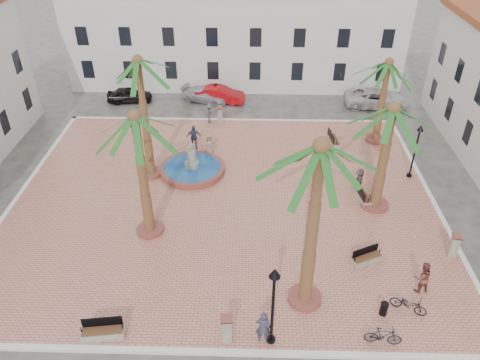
{
  "coord_description": "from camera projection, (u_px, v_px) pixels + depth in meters",
  "views": [
    {
      "loc": [
        1.66,
        -23.46,
        17.46
      ],
      "look_at": [
        1.0,
        0.0,
        1.6
      ],
      "focal_mm": 35.0,
      "sensor_mm": 36.0,
      "label": 1
    }
  ],
  "objects": [
    {
      "name": "ground",
      "position": [
        224.0,
        201.0,
        29.24
      ],
      "size": [
        120.0,
        120.0,
        0.0
      ],
      "primitive_type": "plane",
      "color": "#56544F",
      "rests_on": "ground"
    },
    {
      "name": "building_north",
      "position": [
        235.0,
        30.0,
        43.13
      ],
      "size": [
        30.4,
        7.4,
        9.5
      ],
      "color": "silver",
      "rests_on": "ground"
    },
    {
      "name": "lamppost_e",
      "position": [
        417.0,
        142.0,
        29.83
      ],
      "size": [
        0.42,
        0.42,
        3.83
      ],
      "color": "black",
      "rests_on": "plaza"
    },
    {
      "name": "palm_s",
      "position": [
        319.0,
        166.0,
        18.16
      ],
      "size": [
        5.25,
        5.25,
        8.86
      ],
      "color": "brown",
      "rests_on": "plaza"
    },
    {
      "name": "kerb_s",
      "position": [
        210.0,
        352.0,
        20.08
      ],
      "size": [
        26.3,
        0.3,
        0.16
      ],
      "primitive_type": "cube",
      "color": "silver",
      "rests_on": "ground"
    },
    {
      "name": "lamppost_s",
      "position": [
        274.0,
        294.0,
        18.82
      ],
      "size": [
        0.48,
        0.48,
        4.38
      ],
      "color": "black",
      "rests_on": "plaza"
    },
    {
      "name": "pedestrian_east",
      "position": [
        359.0,
        179.0,
        29.58
      ],
      "size": [
        0.81,
        1.53,
        1.57
      ],
      "primitive_type": "imported",
      "rotation": [
        0.0,
        0.0,
        -1.82
      ],
      "color": "#655951",
      "rests_on": "plaza"
    },
    {
      "name": "litter_bin",
      "position": [
        384.0,
        309.0,
        21.51
      ],
      "size": [
        0.36,
        0.36,
        0.7
      ],
      "primitive_type": "cylinder",
      "color": "black",
      "rests_on": "plaza"
    },
    {
      "name": "palm_sw",
      "position": [
        136.0,
        131.0,
        23.02
      ],
      "size": [
        4.99,
        4.99,
        7.58
      ],
      "color": "brown",
      "rests_on": "plaza"
    },
    {
      "name": "bollard_n",
      "position": [
        220.0,
        115.0,
        37.41
      ],
      "size": [
        0.55,
        0.55,
        1.33
      ],
      "rotation": [
        0.0,
        0.0,
        0.17
      ],
      "color": "gray",
      "rests_on": "plaza"
    },
    {
      "name": "cyclist_a",
      "position": [
        263.0,
        327.0,
        19.99
      ],
      "size": [
        0.68,
        0.48,
        1.77
      ],
      "primitive_type": "imported",
      "rotation": [
        0.0,
        0.0,
        3.06
      ],
      "color": "#313246",
      "rests_on": "plaza"
    },
    {
      "name": "cyclist_b",
      "position": [
        422.0,
        277.0,
        22.42
      ],
      "size": [
        0.95,
        0.8,
        1.77
      ],
      "primitive_type": "imported",
      "rotation": [
        0.0,
        0.0,
        3.3
      ],
      "color": "brown",
      "rests_on": "plaza"
    },
    {
      "name": "pedestrian_fountain_b",
      "position": [
        194.0,
        137.0,
        33.89
      ],
      "size": [
        1.14,
        0.66,
        1.83
      ],
      "primitive_type": "imported",
      "rotation": [
        0.0,
        0.0,
        0.21
      ],
      "color": "#3B4465",
      "rests_on": "plaza"
    },
    {
      "name": "bench_s",
      "position": [
        103.0,
        332.0,
        20.51
      ],
      "size": [
        1.92,
        0.81,
        0.98
      ],
      "rotation": [
        0.0,
        0.0,
        0.13
      ],
      "color": "gray",
      "rests_on": "plaza"
    },
    {
      "name": "plaza",
      "position": [
        224.0,
        200.0,
        29.2
      ],
      "size": [
        26.0,
        22.0,
        0.15
      ],
      "primitive_type": "cube",
      "color": "tan",
      "rests_on": "ground"
    },
    {
      "name": "kerb_e",
      "position": [
        434.0,
        203.0,
        28.89
      ],
      "size": [
        0.3,
        22.3,
        0.16
      ],
      "primitive_type": "cube",
      "color": "silver",
      "rests_on": "ground"
    },
    {
      "name": "bicycle_b",
      "position": [
        383.0,
        336.0,
        20.09
      ],
      "size": [
        1.67,
        0.64,
        0.98
      ],
      "primitive_type": "imported",
      "rotation": [
        0.0,
        0.0,
        1.46
      ],
      "color": "black",
      "rests_on": "plaza"
    },
    {
      "name": "bicycle_a",
      "position": [
        409.0,
        304.0,
        21.61
      ],
      "size": [
        1.78,
        1.28,
        0.89
      ],
      "primitive_type": "imported",
      "rotation": [
        0.0,
        0.0,
        1.11
      ],
      "color": "black",
      "rests_on": "plaza"
    },
    {
      "name": "pedestrian_north",
      "position": [
        210.0,
        113.0,
        37.35
      ],
      "size": [
        0.65,
        1.08,
        1.64
      ],
      "primitive_type": "imported",
      "rotation": [
        0.0,
        0.0,
        1.53
      ],
      "color": "#414045",
      "rests_on": "plaza"
    },
    {
      "name": "palm_ne",
      "position": [
        387.0,
        72.0,
        32.34
      ],
      "size": [
        4.63,
        4.63,
        6.44
      ],
      "color": "brown",
      "rests_on": "plaza"
    },
    {
      "name": "bollard_se",
      "position": [
        227.0,
        328.0,
        20.11
      ],
      "size": [
        0.56,
        0.56,
        1.44
      ],
      "rotation": [
        0.0,
        0.0,
        0.1
      ],
      "color": "gray",
      "rests_on": "plaza"
    },
    {
      "name": "car_red",
      "position": [
        220.0,
        95.0,
        41.04
      ],
      "size": [
        4.46,
        2.14,
        1.41
      ],
      "primitive_type": "imported",
      "rotation": [
        0.0,
        0.0,
        1.42
      ],
      "color": "#B50A10",
      "rests_on": "ground"
    },
    {
      "name": "car_white",
      "position": [
        377.0,
        98.0,
        40.25
      ],
      "size": [
        5.64,
        2.87,
        1.53
      ],
      "primitive_type": "imported",
      "rotation": [
        0.0,
        0.0,
        1.51
      ],
      "color": "silver",
      "rests_on": "ground"
    },
    {
      "name": "bollard_e",
      "position": [
        454.0,
        245.0,
        24.52
      ],
      "size": [
        0.6,
        0.6,
        1.4
      ],
      "rotation": [
        0.0,
        0.0,
        -0.23
      ],
      "color": "gray",
      "rests_on": "plaza"
    },
    {
      "name": "car_black",
      "position": [
        130.0,
        95.0,
        41.09
      ],
      "size": [
        4.02,
        2.01,
        1.32
      ],
      "primitive_type": "imported",
      "rotation": [
        0.0,
        0.0,
        1.69
      ],
      "color": "black",
      "rests_on": "ground"
    },
    {
      "name": "palm_nw",
      "position": [
        139.0,
        73.0,
        27.49
      ],
      "size": [
        4.62,
        4.62,
        8.26
      ],
      "color": "brown",
      "rests_on": "plaza"
    },
    {
      "name": "kerb_n",
      "position": [
        232.0,
        120.0,
        38.3
      ],
      "size": [
        26.3,
        0.3,
        0.16
      ],
      "primitive_type": "cube",
      "color": "silver",
      "rests_on": "ground"
    },
    {
      "name": "bench_se",
      "position": [
        366.0,
        259.0,
        24.39
      ],
      "size": [
        1.73,
        1.18,
        0.88
      ],
      "rotation": [
        0.0,
        0.0,
        0.45
      ],
      "color": "gray",
      "rests_on": "plaza"
    },
    {
      "name": "car_silver",
      "position": [
        205.0,
        95.0,
        41.21
      ],
      "size": [
        4.53,
        2.99,
        1.22
      ],
      "primitive_type": "imported",
      "rotation": [
        0.0,
        0.0,
        1.24
      ],
      "color": "silver",
      "rests_on": "ground"
    },
    {
      "name": "kerb_w",
      "position": [
        19.0,
        196.0,
        29.5
      ],
      "size": [
        0.3,
        22.3,
        0.16
      ],
      "primitive_type": "cube",
      "color": "silver",
      "rests_on": "ground"
    },
    {
      "name": "bench_ne",
      "position": [
        333.0,
        141.0,
        34.74
      ],
      "size": [
        0.77,
        1.9,
        0.98
      ],
      "rotation": [
        0.0,
        0.0,
        1.68
      ],
      "color": "gray",
      "rests_on": "plaza"
    },
    {
      "name": "bench_e",
      "position": [
        362.0,
        196.0,
        28.93
      ],
      "size": [
        0.88,
        1.92,
        0.97
      ],
      "rotation": [
        0.0,
        0.0,
        1.75
      ],
      "color": "gray",
      "rests_on": "plaza"
    },
    {
      "name": "palm_e",
      "position": [
        391.0,
        123.0,
        25.39
      ],
      "size": [
        5.43,
        5.43,
        6.9
      ],
      "color": "brown",
      "rests_on": "plaza"
    },
    {
      "name": "pedestrian_fountain_a",
      "position": [
        209.0,
        145.0,
        33.13
      ],
      "size": [
        0.94,
        0.78,
        1.65
      ],
      "primitive_type": "imported",
      "rotation": [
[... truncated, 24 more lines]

